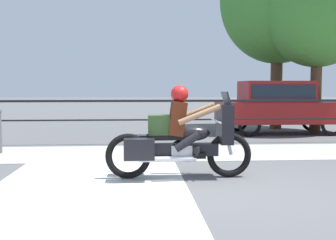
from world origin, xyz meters
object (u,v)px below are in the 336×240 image
object	(u,v)px
parked_car	(280,104)
tree_behind_car	(278,0)
tree_behind_sign	(318,6)
motorcycle	(179,137)

from	to	relation	value
parked_car	tree_behind_car	xyz separation A→B (m)	(0.43, 1.67, 3.64)
tree_behind_sign	tree_behind_car	distance (m)	1.69
motorcycle	tree_behind_sign	distance (m)	9.24
motorcycle	tree_behind_sign	bearing A→B (deg)	55.51
motorcycle	parked_car	xyz separation A→B (m)	(3.92, 6.46, 0.29)
tree_behind_sign	tree_behind_car	size ratio (longest dim) A/B	0.90
tree_behind_sign	tree_behind_car	bearing A→B (deg)	123.13
parked_car	motorcycle	bearing A→B (deg)	-120.85
tree_behind_sign	motorcycle	bearing A→B (deg)	-127.75
parked_car	tree_behind_car	world-z (taller)	tree_behind_car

